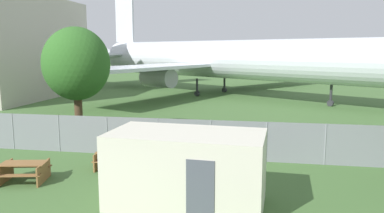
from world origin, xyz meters
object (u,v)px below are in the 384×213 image
object	(u,v)px
portable_cabin	(187,169)
airplane	(221,60)
picnic_bench_near_cabin	(24,170)
tree_near_hangar	(76,64)
picnic_bench_open_grass	(119,158)

from	to	relation	value
portable_cabin	airplane	bearing A→B (deg)	97.53
picnic_bench_near_cabin	tree_near_hangar	xyz separation A→B (m)	(-1.06, 6.71, 3.80)
picnic_bench_near_cabin	picnic_bench_open_grass	bearing A→B (deg)	35.32
picnic_bench_near_cabin	portable_cabin	bearing A→B (deg)	-8.81
portable_cabin	picnic_bench_near_cabin	bearing A→B (deg)	175.23
picnic_bench_open_grass	tree_near_hangar	world-z (taller)	tree_near_hangar
picnic_bench_near_cabin	picnic_bench_open_grass	size ratio (longest dim) A/B	1.02
airplane	tree_near_hangar	xyz separation A→B (m)	(-5.82, -22.41, 0.31)
picnic_bench_open_grass	picnic_bench_near_cabin	bearing A→B (deg)	-144.68
portable_cabin	picnic_bench_open_grass	bearing A→B (deg)	142.36
picnic_bench_open_grass	tree_near_hangar	xyz separation A→B (m)	(-4.09, 4.56, 3.79)
airplane	picnic_bench_open_grass	size ratio (longest dim) A/B	21.88
picnic_bench_near_cabin	airplane	bearing A→B (deg)	80.73
airplane	portable_cabin	distance (m)	30.32
picnic_bench_near_cabin	picnic_bench_open_grass	world-z (taller)	same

